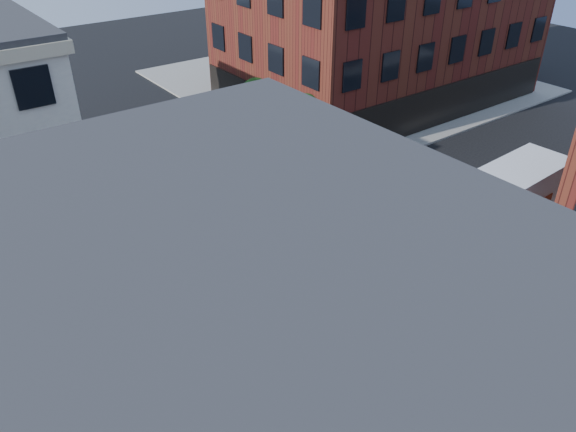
# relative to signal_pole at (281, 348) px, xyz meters

# --- Properties ---
(ground) EXTENTS (120.00, 120.00, 0.00)m
(ground) POSITION_rel_signal_pole_xyz_m (6.72, 6.68, -2.86)
(ground) COLOR black
(ground) RESTS_ON ground
(sidewalk_ne) EXTENTS (30.00, 30.00, 0.15)m
(sidewalk_ne) POSITION_rel_signal_pole_xyz_m (27.72, 27.68, -2.78)
(sidewalk_ne) COLOR gray
(sidewalk_ne) RESTS_ON ground
(building_ne) EXTENTS (25.00, 16.00, 12.00)m
(building_ne) POSITION_rel_signal_pole_xyz_m (27.22, 22.68, 3.14)
(building_ne) COLOR #491612
(building_ne) RESTS_ON ground
(tree_near) EXTENTS (2.69, 2.69, 4.49)m
(tree_near) POSITION_rel_signal_pole_xyz_m (14.28, 16.65, 0.30)
(tree_near) COLOR black
(tree_near) RESTS_ON ground
(tree_far) EXTENTS (2.43, 2.43, 4.07)m
(tree_far) POSITION_rel_signal_pole_xyz_m (14.28, 22.65, 0.02)
(tree_far) COLOR black
(tree_far) RESTS_ON ground
(signal_pole) EXTENTS (1.29, 1.24, 4.60)m
(signal_pole) POSITION_rel_signal_pole_xyz_m (0.00, 0.00, 0.00)
(signal_pole) COLOR black
(signal_pole) RESTS_ON ground
(box_truck) EXTENTS (9.27, 3.22, 4.14)m
(box_truck) POSITION_rel_signal_pole_xyz_m (16.37, 1.94, -0.70)
(box_truck) COLOR silver
(box_truck) RESTS_ON ground
(traffic_cone) EXTENTS (0.52, 0.52, 0.76)m
(traffic_cone) POSITION_rel_signal_pole_xyz_m (3.60, 2.30, -2.49)
(traffic_cone) COLOR #ED5D0A
(traffic_cone) RESTS_ON ground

